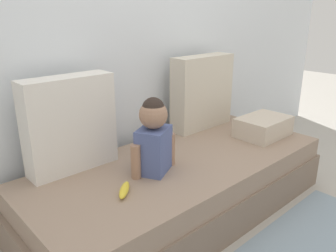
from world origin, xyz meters
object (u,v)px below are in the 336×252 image
object	(u,v)px
throw_pillow_right	(202,92)
banana	(124,190)
couch	(181,186)
toddler	(154,136)
folded_blanket	(263,127)
throw_pillow_left	(70,124)

from	to	relation	value
throw_pillow_right	banana	xyz separation A→B (m)	(-1.09, -0.45, -0.27)
couch	banana	distance (m)	0.57
throw_pillow_right	toddler	distance (m)	0.88
banana	folded_blanket	bearing A→B (deg)	-0.36
couch	toddler	distance (m)	0.47
couch	throw_pillow_left	xyz separation A→B (m)	(-0.57, 0.35, 0.47)
couch	throw_pillow_left	bearing A→B (deg)	148.52
banana	throw_pillow_left	bearing A→B (deg)	95.84
throw_pillow_left	folded_blanket	bearing A→B (deg)	-19.20
throw_pillow_left	toddler	size ratio (longest dim) A/B	1.24
throw_pillow_right	toddler	size ratio (longest dim) A/B	1.28
throw_pillow_left	banana	bearing A→B (deg)	-84.16
throw_pillow_right	banana	size ratio (longest dim) A/B	3.36
banana	folded_blanket	xyz separation A→B (m)	(1.27, -0.01, 0.05)
throw_pillow_right	toddler	world-z (taller)	throw_pillow_right
couch	banana	size ratio (longest dim) A/B	12.14
couch	banana	xyz separation A→B (m)	(-0.52, -0.10, 0.21)
couch	throw_pillow_right	bearing A→B (deg)	31.48
throw_pillow_left	throw_pillow_right	world-z (taller)	throw_pillow_right
banana	toddler	bearing A→B (deg)	18.71
throw_pillow_left	throw_pillow_right	bearing A→B (deg)	0.00
couch	banana	world-z (taller)	banana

